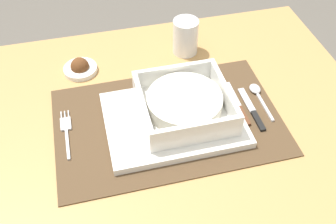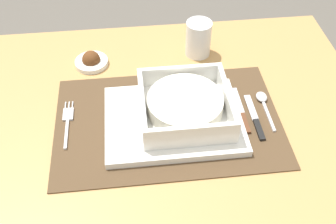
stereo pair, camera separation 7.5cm
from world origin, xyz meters
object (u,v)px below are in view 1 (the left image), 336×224
(spoon, at_px, (257,93))
(drinking_glass, at_px, (185,38))
(dining_table, at_px, (156,150))
(bread_knife, at_px, (238,106))
(condiment_saucer, at_px, (80,68))
(porridge_bowl, at_px, (184,104))
(fork, at_px, (66,130))
(butter_knife, at_px, (253,111))

(spoon, height_order, drinking_glass, drinking_glass)
(dining_table, height_order, bread_knife, bread_knife)
(spoon, distance_m, condiment_saucer, 0.42)
(porridge_bowl, relative_size, bread_knife, 1.36)
(bread_knife, xyz_separation_m, condiment_saucer, (-0.33, 0.21, 0.00))
(fork, relative_size, butter_knife, 1.01)
(porridge_bowl, relative_size, fork, 1.38)
(porridge_bowl, distance_m, condiment_saucer, 0.29)
(porridge_bowl, height_order, spoon, porridge_bowl)
(porridge_bowl, xyz_separation_m, condiment_saucer, (-0.20, 0.21, -0.03))
(dining_table, bearing_deg, porridge_bowl, -12.58)
(butter_knife, bearing_deg, drinking_glass, 110.03)
(drinking_glass, bearing_deg, condiment_saucer, -176.54)
(spoon, relative_size, bread_knife, 0.85)
(spoon, bearing_deg, bread_knife, -151.36)
(dining_table, xyz_separation_m, spoon, (0.24, 0.02, 0.12))
(bread_knife, bearing_deg, fork, 173.90)
(fork, distance_m, bread_knife, 0.37)
(dining_table, xyz_separation_m, bread_knife, (0.19, -0.01, 0.11))
(porridge_bowl, bearing_deg, condiment_saucer, 133.86)
(porridge_bowl, distance_m, butter_knife, 0.16)
(spoon, height_order, condiment_saucer, condiment_saucer)
(bread_knife, distance_m, drinking_glass, 0.23)
(bread_knife, bearing_deg, dining_table, 172.97)
(porridge_bowl, bearing_deg, fork, 175.30)
(porridge_bowl, height_order, butter_knife, porridge_bowl)
(butter_knife, distance_m, condiment_saucer, 0.42)
(butter_knife, relative_size, condiment_saucer, 1.66)
(porridge_bowl, relative_size, butter_knife, 1.39)
(fork, height_order, spoon, spoon)
(dining_table, bearing_deg, butter_knife, -9.56)
(porridge_bowl, xyz_separation_m, butter_knife, (0.15, -0.02, -0.04))
(drinking_glass, xyz_separation_m, condiment_saucer, (-0.27, -0.02, -0.03))
(fork, bearing_deg, dining_table, -4.73)
(dining_table, height_order, drinking_glass, drinking_glass)
(porridge_bowl, distance_m, drinking_glass, 0.23)
(spoon, bearing_deg, porridge_bowl, -168.85)
(dining_table, xyz_separation_m, condiment_saucer, (-0.14, 0.20, 0.12))
(dining_table, bearing_deg, condiment_saucer, 125.49)
(dining_table, height_order, condiment_saucer, condiment_saucer)
(bread_knife, bearing_deg, condiment_saucer, 144.25)
(bread_knife, height_order, condiment_saucer, condiment_saucer)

